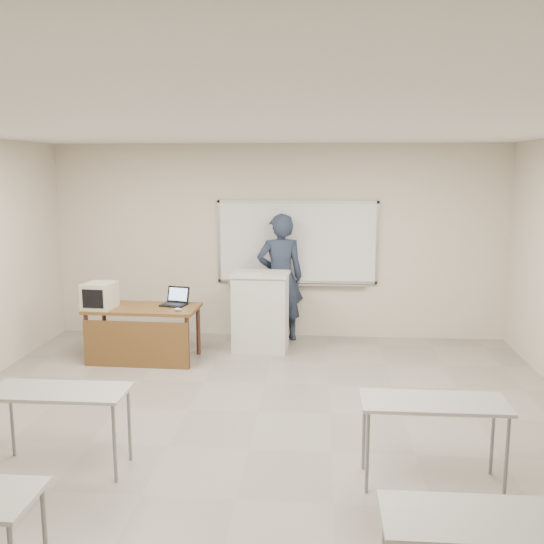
# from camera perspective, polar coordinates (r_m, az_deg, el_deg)

# --- Properties ---
(floor) EXTENTS (7.00, 8.00, 0.01)m
(floor) POSITION_cam_1_polar(r_m,az_deg,el_deg) (5.98, -2.18, -16.35)
(floor) COLOR gray
(floor) RESTS_ON ground
(whiteboard) EXTENTS (2.48, 0.10, 1.31)m
(whiteboard) POSITION_cam_1_polar(r_m,az_deg,el_deg) (9.37, 2.40, 2.72)
(whiteboard) COLOR white
(whiteboard) RESTS_ON floor
(student_desks) EXTENTS (4.40, 2.20, 0.73)m
(student_desks) POSITION_cam_1_polar(r_m,az_deg,el_deg) (4.48, -4.32, -16.13)
(student_desks) COLOR #A6A8A2
(student_desks) RESTS_ON floor
(instructor_desk) EXTENTS (1.50, 0.75, 0.75)m
(instructor_desk) POSITION_cam_1_polar(r_m,az_deg,el_deg) (8.44, -12.21, -4.70)
(instructor_desk) COLOR brown
(instructor_desk) RESTS_ON floor
(podium) EXTENTS (0.81, 0.59, 1.15)m
(podium) POSITION_cam_1_polar(r_m,az_deg,el_deg) (8.81, -1.09, -3.71)
(podium) COLOR silver
(podium) RESTS_ON floor
(crt_monitor) EXTENTS (0.39, 0.43, 0.37)m
(crt_monitor) POSITION_cam_1_polar(r_m,az_deg,el_deg) (8.52, -15.88, -2.15)
(crt_monitor) COLOR beige
(crt_monitor) RESTS_ON instructor_desk
(laptop) EXTENTS (0.33, 0.30, 0.24)m
(laptop) POSITION_cam_1_polar(r_m,az_deg,el_deg) (8.52, -9.18, -2.69)
(laptop) COLOR black
(laptop) RESTS_ON instructor_desk
(mouse) EXTENTS (0.11, 0.07, 0.04)m
(mouse) POSITION_cam_1_polar(r_m,az_deg,el_deg) (8.17, -8.85, -3.50)
(mouse) COLOR #A5A9AC
(mouse) RESTS_ON instructor_desk
(keyboard) EXTENTS (0.42, 0.21, 0.02)m
(keyboard) POSITION_cam_1_polar(r_m,az_deg,el_deg) (8.59, -2.17, -0.10)
(keyboard) COLOR beige
(keyboard) RESTS_ON podium
(presenter) EXTENTS (0.79, 0.60, 1.96)m
(presenter) POSITION_cam_1_polar(r_m,az_deg,el_deg) (9.25, 0.78, -0.50)
(presenter) COLOR black
(presenter) RESTS_ON floor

